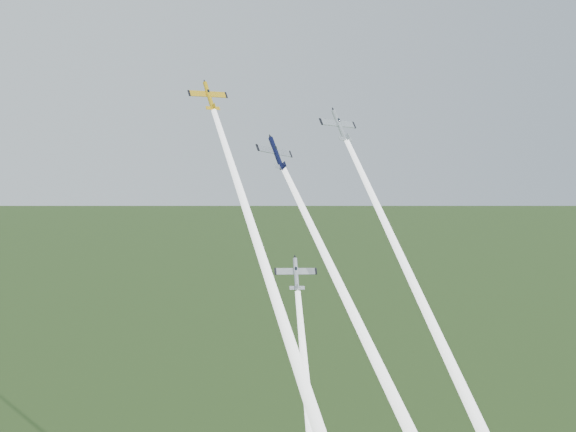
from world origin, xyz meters
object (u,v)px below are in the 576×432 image
object	(u,v)px
plane_yellow	(209,96)
plane_navy	(276,153)
plane_silver_low	(296,274)
plane_silver_right	(340,125)

from	to	relation	value
plane_yellow	plane_navy	world-z (taller)	plane_yellow
plane_silver_low	plane_yellow	bearing A→B (deg)	134.53
plane_navy	plane_silver_right	xyz separation A→B (m)	(15.17, 5.80, 4.76)
plane_yellow	plane_navy	xyz separation A→B (m)	(9.02, -9.31, -9.91)
plane_yellow	plane_silver_right	bearing A→B (deg)	-16.72
plane_silver_right	plane_yellow	bearing A→B (deg)	157.54
plane_navy	plane_yellow	bearing A→B (deg)	113.57
plane_yellow	plane_silver_low	xyz separation A→B (m)	(9.44, -16.96, -29.62)
plane_silver_right	plane_silver_low	bearing A→B (deg)	-151.89
plane_navy	plane_silver_right	size ratio (longest dim) A/B	0.95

